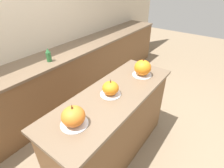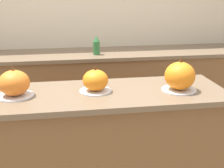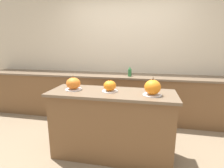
{
  "view_description": "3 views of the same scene",
  "coord_description": "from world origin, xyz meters",
  "px_view_note": "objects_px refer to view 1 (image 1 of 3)",
  "views": [
    {
      "loc": [
        -1.16,
        -0.83,
        1.93
      ],
      "look_at": [
        0.04,
        0.05,
        1.0
      ],
      "focal_mm": 28.0,
      "sensor_mm": 36.0,
      "label": 1
    },
    {
      "loc": [
        -0.23,
        -1.87,
        1.56
      ],
      "look_at": [
        0.07,
        -0.02,
        0.97
      ],
      "focal_mm": 50.0,
      "sensor_mm": 36.0,
      "label": 2
    },
    {
      "loc": [
        0.44,
        -2.13,
        1.52
      ],
      "look_at": [
        0.01,
        0.0,
        1.02
      ],
      "focal_mm": 28.0,
      "sensor_mm": 36.0,
      "label": 3
    }
  ],
  "objects_px": {
    "pumpkin_cake_left": "(73,117)",
    "pumpkin_cake_right": "(143,68)",
    "bottle_tall": "(48,55)",
    "pumpkin_cake_center": "(111,89)"
  },
  "relations": [
    {
      "from": "pumpkin_cake_left",
      "to": "pumpkin_cake_right",
      "type": "bearing_deg",
      "value": -2.95
    },
    {
      "from": "pumpkin_cake_left",
      "to": "pumpkin_cake_right",
      "type": "height_order",
      "value": "pumpkin_cake_right"
    },
    {
      "from": "pumpkin_cake_center",
      "to": "pumpkin_cake_right",
      "type": "xyz_separation_m",
      "value": [
        0.54,
        -0.07,
        0.02
      ]
    },
    {
      "from": "pumpkin_cake_center",
      "to": "pumpkin_cake_right",
      "type": "distance_m",
      "value": 0.54
    },
    {
      "from": "pumpkin_cake_left",
      "to": "bottle_tall",
      "type": "distance_m",
      "value": 1.33
    },
    {
      "from": "pumpkin_cake_left",
      "to": "pumpkin_cake_center",
      "type": "height_order",
      "value": "pumpkin_cake_left"
    },
    {
      "from": "pumpkin_cake_left",
      "to": "bottle_tall",
      "type": "bearing_deg",
      "value": 61.44
    },
    {
      "from": "pumpkin_cake_center",
      "to": "bottle_tall",
      "type": "distance_m",
      "value": 1.17
    },
    {
      "from": "pumpkin_cake_right",
      "to": "bottle_tall",
      "type": "bearing_deg",
      "value": 108.02
    },
    {
      "from": "pumpkin_cake_center",
      "to": "pumpkin_cake_right",
      "type": "relative_size",
      "value": 0.9
    }
  ]
}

